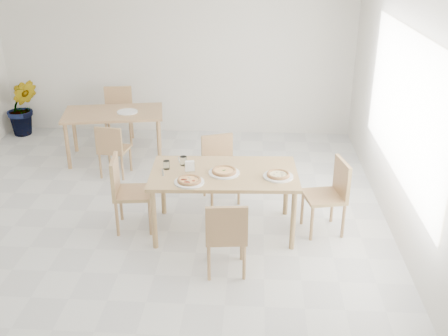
# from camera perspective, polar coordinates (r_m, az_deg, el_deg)

# --- Properties ---
(room) EXTENTS (7.28, 7.00, 7.00)m
(room) POSITION_cam_1_polar(r_m,az_deg,el_deg) (6.06, 19.00, 6.44)
(room) COLOR silver
(room) RESTS_ON ground
(main_table) EXTENTS (1.70, 1.02, 0.75)m
(main_table) POSITION_cam_1_polar(r_m,az_deg,el_deg) (5.94, 0.00, -1.07)
(main_table) COLOR tan
(main_table) RESTS_ON ground
(chair_south) EXTENTS (0.45, 0.45, 0.83)m
(chair_south) POSITION_cam_1_polar(r_m,az_deg,el_deg) (5.24, 0.24, -7.10)
(chair_south) COLOR tan
(chair_south) RESTS_ON ground
(chair_north) EXTENTS (0.54, 0.54, 0.85)m
(chair_north) POSITION_cam_1_polar(r_m,az_deg,el_deg) (6.79, -0.49, 0.52)
(chair_north) COLOR tan
(chair_north) RESTS_ON ground
(chair_west) EXTENTS (0.49, 0.49, 0.89)m
(chair_west) POSITION_cam_1_polar(r_m,az_deg,el_deg) (6.17, -10.61, -2.15)
(chair_west) COLOR tan
(chair_west) RESTS_ON ground
(chair_east) EXTENTS (0.52, 0.52, 0.88)m
(chair_east) POSITION_cam_1_polar(r_m,az_deg,el_deg) (6.13, 11.59, -2.48)
(chair_east) COLOR tan
(chair_east) RESTS_ON ground
(plate_margherita) EXTENTS (0.35, 0.35, 0.02)m
(plate_margherita) POSITION_cam_1_polar(r_m,az_deg,el_deg) (5.87, 0.01, -0.52)
(plate_margherita) COLOR white
(plate_margherita) RESTS_ON main_table
(plate_mushroom) EXTENTS (0.33, 0.33, 0.02)m
(plate_mushroom) POSITION_cam_1_polar(r_m,az_deg,el_deg) (5.81, 5.92, -0.91)
(plate_mushroom) COLOR white
(plate_mushroom) RESTS_ON main_table
(plate_pepperoni) EXTENTS (0.33, 0.33, 0.02)m
(plate_pepperoni) POSITION_cam_1_polar(r_m,az_deg,el_deg) (5.66, -3.80, -1.53)
(plate_pepperoni) COLOR white
(plate_pepperoni) RESTS_ON main_table
(pizza_margherita) EXTENTS (0.32, 0.32, 0.03)m
(pizza_margherita) POSITION_cam_1_polar(r_m,az_deg,el_deg) (5.86, 0.01, -0.32)
(pizza_margherita) COLOR tan
(pizza_margherita) RESTS_ON plate_margherita
(pizza_mushroom) EXTENTS (0.31, 0.31, 0.03)m
(pizza_mushroom) POSITION_cam_1_polar(r_m,az_deg,el_deg) (5.80, 5.93, -0.70)
(pizza_mushroom) COLOR tan
(pizza_mushroom) RESTS_ON plate_mushroom
(pizza_pepperoni) EXTENTS (0.29, 0.29, 0.03)m
(pizza_pepperoni) POSITION_cam_1_polar(r_m,az_deg,el_deg) (5.65, -3.81, -1.32)
(pizza_pepperoni) COLOR tan
(pizza_pepperoni) RESTS_ON plate_pepperoni
(tumbler_a) EXTENTS (0.08, 0.08, 0.11)m
(tumbler_a) POSITION_cam_1_polar(r_m,az_deg,el_deg) (6.09, -4.43, 0.79)
(tumbler_a) COLOR white
(tumbler_a) RESTS_ON main_table
(tumbler_b) EXTENTS (0.07, 0.07, 0.10)m
(tumbler_b) POSITION_cam_1_polar(r_m,az_deg,el_deg) (6.00, -6.28, 0.34)
(tumbler_b) COLOR white
(tumbler_b) RESTS_ON main_table
(napkin_holder) EXTENTS (0.12, 0.08, 0.13)m
(napkin_holder) POSITION_cam_1_polar(r_m,az_deg,el_deg) (5.91, -3.74, 0.15)
(napkin_holder) COLOR silver
(napkin_holder) RESTS_ON main_table
(fork_a) EXTENTS (0.05, 0.18, 0.01)m
(fork_a) POSITION_cam_1_polar(r_m,az_deg,el_deg) (6.25, -4.92, 0.89)
(fork_a) COLOR silver
(fork_a) RESTS_ON main_table
(fork_b) EXTENTS (0.06, 0.20, 0.01)m
(fork_b) POSITION_cam_1_polar(r_m,az_deg,el_deg) (5.92, -6.68, -0.52)
(fork_b) COLOR silver
(fork_b) RESTS_ON main_table
(second_table) EXTENTS (1.61, 1.10, 0.75)m
(second_table) POSITION_cam_1_polar(r_m,az_deg,el_deg) (8.19, -11.92, 5.44)
(second_table) COLOR tan
(second_table) RESTS_ON ground
(chair_back_s) EXTENTS (0.43, 0.43, 0.78)m
(chair_back_s) POSITION_cam_1_polar(r_m,az_deg,el_deg) (7.58, -12.07, 2.21)
(chair_back_s) COLOR tan
(chair_back_s) RESTS_ON ground
(chair_back_n) EXTENTS (0.52, 0.52, 0.92)m
(chair_back_n) POSITION_cam_1_polar(r_m,az_deg,el_deg) (8.94, -11.39, 6.12)
(chair_back_n) COLOR tan
(chair_back_n) RESTS_ON ground
(plate_empty) EXTENTS (0.31, 0.31, 0.02)m
(plate_empty) POSITION_cam_1_polar(r_m,az_deg,el_deg) (8.10, -10.48, 6.03)
(plate_empty) COLOR white
(plate_empty) RESTS_ON second_table
(potted_plant) EXTENTS (0.65, 0.59, 0.98)m
(potted_plant) POSITION_cam_1_polar(r_m,az_deg,el_deg) (9.73, -21.08, 6.18)
(potted_plant) COLOR #1E6522
(potted_plant) RESTS_ON ground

